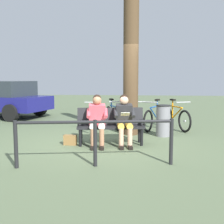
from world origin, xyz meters
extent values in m
plane|color=#566647|center=(0.00, 0.00, 0.00)|extent=(40.00, 40.00, 0.00)
cube|color=black|center=(-0.30, 0.07, 0.42)|extent=(1.65, 0.69, 0.05)
cube|color=black|center=(-0.27, -0.12, 0.66)|extent=(1.60, 0.39, 0.42)
cube|color=black|center=(-1.05, -0.05, 0.56)|extent=(0.12, 0.40, 0.05)
cube|color=black|center=(0.45, 0.19, 0.56)|extent=(0.12, 0.40, 0.05)
cylinder|color=black|center=(-1.04, 0.13, 0.20)|extent=(0.07, 0.07, 0.40)
cylinder|color=black|center=(0.38, 0.35, 0.20)|extent=(0.07, 0.07, 0.40)
cylinder|color=black|center=(-0.98, -0.21, 0.20)|extent=(0.07, 0.07, 0.40)
cylinder|color=black|center=(0.44, 0.02, 0.20)|extent=(0.07, 0.07, 0.40)
cube|color=#262628|center=(-0.61, 0.00, 0.71)|extent=(0.42, 0.36, 0.55)
sphere|color=#D8A884|center=(-0.61, 0.02, 1.06)|extent=(0.21, 0.21, 0.21)
sphere|color=black|center=(-0.61, -0.01, 1.10)|extent=(0.20, 0.20, 0.20)
cylinder|color=gold|center=(-0.74, 0.18, 0.49)|extent=(0.21, 0.42, 0.15)
cylinder|color=#D8A884|center=(-0.77, 0.38, 0.23)|extent=(0.11, 0.11, 0.45)
cube|color=black|center=(-0.79, 0.48, 0.04)|extent=(0.12, 0.23, 0.07)
cylinder|color=#262628|center=(-0.83, 0.09, 0.77)|extent=(0.14, 0.32, 0.23)
cylinder|color=gold|center=(-0.54, 0.22, 0.49)|extent=(0.21, 0.42, 0.15)
cylinder|color=#D8A884|center=(-0.57, 0.41, 0.23)|extent=(0.11, 0.11, 0.45)
cube|color=black|center=(-0.59, 0.51, 0.04)|extent=(0.12, 0.23, 0.07)
cylinder|color=#262628|center=(-0.43, 0.15, 0.77)|extent=(0.14, 0.32, 0.23)
cube|color=silver|center=(-0.66, 0.30, 0.77)|extent=(0.22, 0.15, 0.09)
cube|color=#D84C59|center=(0.02, 0.10, 0.71)|extent=(0.42, 0.36, 0.55)
sphere|color=#A87554|center=(0.02, 0.12, 1.06)|extent=(0.21, 0.21, 0.21)
sphere|color=black|center=(0.02, 0.09, 1.10)|extent=(0.20, 0.20, 0.20)
cylinder|color=white|center=(-0.11, 0.29, 0.49)|extent=(0.21, 0.42, 0.15)
cylinder|color=#A87554|center=(-0.14, 0.48, 0.23)|extent=(0.11, 0.11, 0.45)
cube|color=black|center=(-0.15, 0.58, 0.04)|extent=(0.12, 0.23, 0.07)
cylinder|color=#D84C59|center=(-0.19, 0.19, 0.77)|extent=(0.14, 0.32, 0.23)
cylinder|color=white|center=(0.09, 0.32, 0.49)|extent=(0.21, 0.42, 0.15)
cylinder|color=#A87554|center=(0.06, 0.51, 0.23)|extent=(0.11, 0.11, 0.45)
cube|color=black|center=(0.04, 0.61, 0.04)|extent=(0.12, 0.23, 0.07)
cylinder|color=#D84C59|center=(0.20, 0.25, 0.77)|extent=(0.14, 0.32, 0.23)
cube|color=olive|center=(0.66, 0.22, 0.12)|extent=(0.31, 0.15, 0.24)
cylinder|color=#4C3823|center=(-0.72, -1.25, 2.07)|extent=(0.42, 0.42, 4.13)
cylinder|color=slate|center=(-1.62, -1.05, 0.42)|extent=(0.38, 0.38, 0.83)
cylinder|color=black|center=(-1.62, -1.05, 0.85)|extent=(0.40, 0.40, 0.03)
torus|color=black|center=(-2.30, -1.69, 0.33)|extent=(0.33, 0.63, 0.66)
cylinder|color=silver|center=(-2.30, -1.69, 0.33)|extent=(0.07, 0.08, 0.06)
torus|color=black|center=(-1.87, -2.62, 0.33)|extent=(0.33, 0.63, 0.66)
cylinder|color=silver|center=(-1.87, -2.62, 0.33)|extent=(0.07, 0.08, 0.06)
cylinder|color=orange|center=(-2.08, -2.16, 0.71)|extent=(0.30, 0.59, 0.04)
cylinder|color=orange|center=(-2.12, -2.08, 0.51)|extent=(0.28, 0.56, 0.43)
cylinder|color=orange|center=(-2.01, -2.32, 0.63)|extent=(0.04, 0.04, 0.55)
cube|color=black|center=(-2.01, -2.32, 0.91)|extent=(0.17, 0.24, 0.05)
cylinder|color=#B2B2B7|center=(-2.25, -1.78, 0.88)|extent=(0.45, 0.23, 0.03)
torus|color=black|center=(-1.23, -1.61, 0.33)|extent=(0.33, 0.62, 0.66)
cylinder|color=silver|center=(-1.23, -1.61, 0.33)|extent=(0.07, 0.08, 0.06)
torus|color=black|center=(-1.66, -2.53, 0.33)|extent=(0.33, 0.62, 0.66)
cylinder|color=silver|center=(-1.66, -2.53, 0.33)|extent=(0.07, 0.08, 0.06)
cylinder|color=#1E519E|center=(-1.44, -2.07, 0.71)|extent=(0.30, 0.59, 0.04)
cylinder|color=#1E519E|center=(-1.41, -2.00, 0.51)|extent=(0.29, 0.56, 0.43)
cylinder|color=#1E519E|center=(-1.52, -2.24, 0.63)|extent=(0.04, 0.04, 0.55)
cube|color=black|center=(-1.52, -2.24, 0.91)|extent=(0.17, 0.24, 0.05)
cylinder|color=#B2B2B7|center=(-1.27, -1.70, 0.88)|extent=(0.45, 0.23, 0.03)
torus|color=black|center=(-0.94, -1.65, 0.33)|extent=(0.30, 0.63, 0.66)
cylinder|color=silver|center=(-0.94, -1.65, 0.33)|extent=(0.07, 0.07, 0.06)
torus|color=black|center=(-0.56, -2.59, 0.33)|extent=(0.30, 0.63, 0.66)
cylinder|color=silver|center=(-0.56, -2.59, 0.33)|extent=(0.07, 0.07, 0.06)
cylinder|color=silver|center=(-0.75, -2.12, 0.71)|extent=(0.28, 0.60, 0.04)
cylinder|color=silver|center=(-0.78, -2.05, 0.51)|extent=(0.26, 0.57, 0.43)
cylinder|color=silver|center=(-0.68, -2.29, 0.63)|extent=(0.04, 0.04, 0.55)
cube|color=black|center=(-0.68, -2.29, 0.91)|extent=(0.17, 0.24, 0.05)
cylinder|color=#B2B2B7|center=(-0.90, -1.74, 0.88)|extent=(0.46, 0.21, 0.03)
torus|color=black|center=(-0.33, -1.68, 0.33)|extent=(0.31, 0.63, 0.66)
cylinder|color=silver|center=(-0.33, -1.68, 0.33)|extent=(0.07, 0.07, 0.06)
torus|color=black|center=(0.06, -2.62, 0.33)|extent=(0.31, 0.63, 0.66)
cylinder|color=silver|center=(0.06, -2.62, 0.33)|extent=(0.07, 0.07, 0.06)
cylinder|color=#1E519E|center=(-0.14, -2.15, 0.71)|extent=(0.28, 0.60, 0.04)
cylinder|color=#1E519E|center=(-0.17, -2.08, 0.51)|extent=(0.26, 0.57, 0.43)
cylinder|color=#1E519E|center=(-0.07, -2.32, 0.63)|extent=(0.04, 0.04, 0.55)
cube|color=black|center=(-0.07, -2.32, 0.91)|extent=(0.17, 0.24, 0.05)
cylinder|color=#B2B2B7|center=(-0.29, -1.77, 0.88)|extent=(0.46, 0.21, 0.03)
torus|color=black|center=(0.39, -1.37, 0.33)|extent=(0.10, 0.66, 0.66)
cylinder|color=silver|center=(0.39, -1.37, 0.33)|extent=(0.05, 0.06, 0.06)
torus|color=black|center=(0.45, -2.39, 0.33)|extent=(0.10, 0.66, 0.66)
cylinder|color=silver|center=(0.45, -2.39, 0.33)|extent=(0.05, 0.06, 0.06)
cylinder|color=#337238|center=(0.42, -1.88, 0.71)|extent=(0.07, 0.63, 0.04)
cylinder|color=#337238|center=(0.41, -1.80, 0.51)|extent=(0.07, 0.60, 0.43)
cylinder|color=#337238|center=(0.43, -2.07, 0.63)|extent=(0.04, 0.04, 0.55)
cube|color=black|center=(0.43, -2.07, 0.91)|extent=(0.10, 0.22, 0.05)
cylinder|color=#B2B2B7|center=(0.40, -1.47, 0.88)|extent=(0.48, 0.06, 0.03)
cylinder|color=black|center=(-1.57, 1.55, 0.42)|extent=(0.07, 0.07, 0.85)
cylinder|color=black|center=(-0.20, 1.80, 0.42)|extent=(0.07, 0.07, 0.85)
cylinder|color=black|center=(1.17, 2.04, 0.42)|extent=(0.07, 0.07, 0.85)
cylinder|color=black|center=(-0.20, 1.80, 0.81)|extent=(2.75, 0.55, 0.06)
cube|color=#262D33|center=(4.64, -4.34, 1.17)|extent=(2.65, 2.19, 0.60)
cylinder|color=black|center=(3.74, -3.17, 0.32)|extent=(0.67, 0.37, 0.64)
cylinder|color=black|center=(3.28, -4.91, 0.32)|extent=(0.67, 0.37, 0.64)
camera|label=1|loc=(-1.01, 6.73, 1.58)|focal=45.58mm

